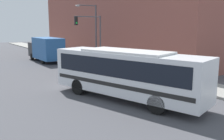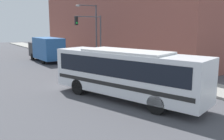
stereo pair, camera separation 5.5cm
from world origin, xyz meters
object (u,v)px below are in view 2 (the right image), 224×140
(city_bus, at_px, (126,71))
(parking_meter, at_px, (121,61))
(fire_hydrant, at_px, (158,75))
(pedestrian_near_corner, at_px, (133,61))
(traffic_light_pole, at_px, (92,31))
(street_lamp, at_px, (94,29))
(delivery_truck, at_px, (46,49))

(city_bus, xyz_separation_m, parking_meter, (5.51, 7.97, -0.73))
(fire_hydrant, relative_size, pedestrian_near_corner, 0.44)
(traffic_light_pole, bearing_deg, pedestrian_near_corner, -63.63)
(traffic_light_pole, relative_size, parking_meter, 4.03)
(city_bus, relative_size, parking_meter, 7.72)
(city_bus, bearing_deg, traffic_light_pole, 53.23)
(parking_meter, relative_size, street_lamp, 0.20)
(fire_hydrant, relative_size, traffic_light_pole, 0.14)
(delivery_truck, bearing_deg, parking_meter, -70.88)
(city_bus, height_order, delivery_truck, city_bus)
(city_bus, relative_size, street_lamp, 1.57)
(city_bus, distance_m, traffic_light_pole, 13.11)
(fire_hydrant, bearing_deg, city_bus, -154.05)
(traffic_light_pole, xyz_separation_m, pedestrian_near_corner, (2.21, -4.46, -2.90))
(traffic_light_pole, distance_m, pedestrian_near_corner, 5.76)
(city_bus, relative_size, fire_hydrant, 13.97)
(fire_hydrant, distance_m, parking_meter, 5.32)
(delivery_truck, height_order, parking_meter, delivery_truck)
(traffic_light_pole, bearing_deg, parking_meter, -77.12)
(fire_hydrant, distance_m, traffic_light_pole, 10.07)
(delivery_truck, distance_m, parking_meter, 11.66)
(traffic_light_pole, bearing_deg, delivery_truck, 112.68)
(city_bus, distance_m, parking_meter, 9.72)
(city_bus, xyz_separation_m, fire_hydrant, (5.51, 2.68, -1.27))
(traffic_light_pole, height_order, street_lamp, street_lamp)
(fire_hydrant, bearing_deg, parking_meter, 90.00)
(parking_meter, bearing_deg, pedestrian_near_corner, -14.40)
(pedestrian_near_corner, bearing_deg, delivery_truck, 114.16)
(delivery_truck, xyz_separation_m, traffic_light_pole, (2.87, -6.86, 2.27))
(street_lamp, bearing_deg, traffic_light_pole, -126.71)
(pedestrian_near_corner, bearing_deg, street_lamp, 104.03)
(fire_hydrant, distance_m, pedestrian_near_corner, 5.15)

